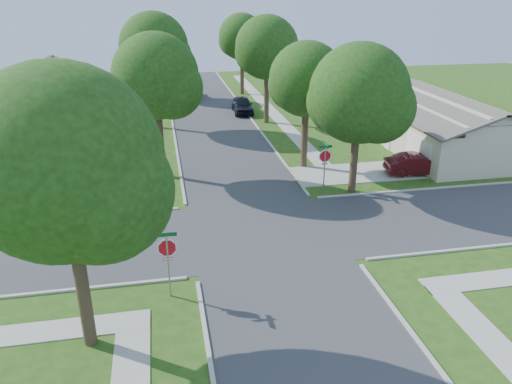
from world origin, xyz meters
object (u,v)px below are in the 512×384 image
object	(u,v)px
house_ne_far	(354,85)
stop_sign_ne	(325,158)
house_nw_far	(44,91)
car_driveway	(417,164)
tree_e_mid	(267,50)
car_curb_east	(242,105)
house_ne_near	(443,129)
tree_ne_corner	(360,98)
tree_e_near	(307,83)
tree_sw_corner	(67,172)
tree_e_far	(242,39)
tree_w_mid	(155,50)
tree_w_near	(157,80)
car_curb_west	(190,91)
stop_sign_sw	(167,251)
tree_w_far	(155,45)

from	to	relation	value
house_ne_far	stop_sign_ne	bearing A→B (deg)	-114.93
house_nw_far	car_driveway	xyz separation A→B (m)	(27.49, -25.83, -0.84)
tree_e_mid	car_curb_east	xyz separation A→B (m)	(-1.56, 3.95, -5.49)
house_ne_near	car_driveway	distance (m)	6.65
tree_ne_corner	house_nw_far	xyz separation A→B (m)	(-22.35, 27.79, -4.08)
car_driveway	house_ne_near	bearing A→B (deg)	-36.20
tree_e_mid	tree_ne_corner	bearing A→B (deg)	-84.55
tree_e_near	car_driveway	size ratio (longest dim) A/B	2.01
tree_e_near	tree_e_mid	xyz separation A→B (m)	(0.01, 12.00, 0.61)
tree_sw_corner	house_ne_far	xyz separation A→B (m)	(23.43, 35.99, -4.75)
house_ne_near	car_curb_east	bearing A→B (deg)	132.49
tree_e_mid	tree_e_far	distance (m)	13.00
stop_sign_ne	tree_w_mid	distance (m)	19.31
tree_e_far	house_nw_far	world-z (taller)	tree_e_far
stop_sign_ne	house_ne_far	distance (m)	26.80
tree_w_near	tree_sw_corner	world-z (taller)	tree_sw_corner
tree_w_mid	car_curb_west	world-z (taller)	tree_w_mid
car_driveway	tree_e_mid	bearing A→B (deg)	31.13
house_ne_far	car_curb_west	size ratio (longest dim) A/B	2.66
tree_w_near	car_curb_west	xyz separation A→B (m)	(3.44, 23.99, -5.37)
stop_sign_ne	tree_sw_corner	distance (m)	17.38
tree_e_far	tree_sw_corner	xyz separation A→B (m)	(-12.19, -41.00, 0.28)
tree_sw_corner	car_curb_east	xyz separation A→B (m)	(10.64, 31.95, -5.50)
tree_e_far	house_ne_far	size ratio (longest dim) A/B	0.64
house_ne_far	tree_e_near	bearing A→B (deg)	-119.35
stop_sign_sw	tree_w_mid	xyz separation A→B (m)	(0.06, 25.71, 4.46)
tree_e_mid	house_ne_far	world-z (taller)	tree_e_mid
stop_sign_sw	car_curb_west	distance (m)	37.88
tree_w_far	tree_sw_corner	size ratio (longest dim) A/B	0.84
tree_e_near	car_curb_east	bearing A→B (deg)	95.55
tree_w_near	car_curb_east	distance (m)	18.57
stop_sign_sw	house_ne_far	xyz separation A→B (m)	(20.69, 33.70, -0.51)
stop_sign_sw	tree_e_mid	bearing A→B (deg)	69.80
tree_w_near	house_ne_near	world-z (taller)	tree_w_near
car_curb_west	house_ne_far	bearing A→B (deg)	167.50
tree_e_near	tree_ne_corner	world-z (taller)	tree_ne_corner
stop_sign_sw	car_curb_west	world-z (taller)	stop_sign_sw
tree_e_mid	car_driveway	world-z (taller)	tree_e_mid
tree_e_far	tree_ne_corner	bearing A→B (deg)	-86.91
car_curb_east	house_ne_far	bearing A→B (deg)	19.80
stop_sign_ne	car_driveway	xyz separation A→B (m)	(6.80, 1.46, -1.35)
tree_sw_corner	house_nw_far	xyz separation A→B (m)	(-8.56, 38.99, -4.75)
stop_sign_ne	tree_w_far	bearing A→B (deg)	107.70
tree_w_mid	house_nw_far	world-z (taller)	tree_w_mid
house_ne_near	house_nw_far	distance (m)	38.26
car_driveway	tree_w_far	bearing A→B (deg)	36.81
tree_ne_corner	house_ne_far	distance (m)	26.91
tree_ne_corner	car_curb_west	xyz separation A→B (m)	(-7.56, 28.79, -4.85)
tree_w_near	tree_ne_corner	xyz separation A→B (m)	(11.00, -4.80, -0.52)
tree_e_mid	car_curb_west	world-z (taller)	tree_e_mid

